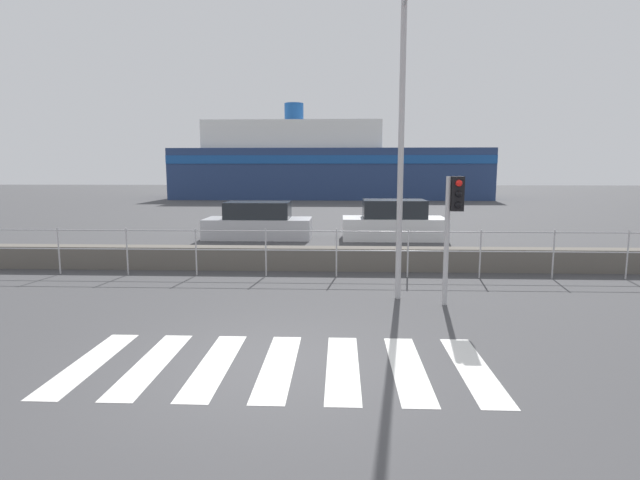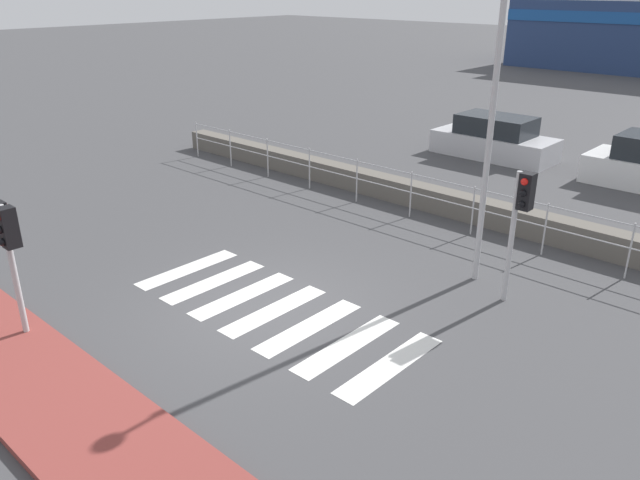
{
  "view_description": "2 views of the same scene",
  "coord_description": "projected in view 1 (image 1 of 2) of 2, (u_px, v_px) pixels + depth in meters",
  "views": [
    {
      "loc": [
        1.0,
        -6.63,
        2.73
      ],
      "look_at": [
        0.65,
        2.0,
        1.5
      ],
      "focal_mm": 28.0,
      "sensor_mm": 36.0,
      "label": 1
    },
    {
      "loc": [
        7.76,
        -7.02,
        5.72
      ],
      "look_at": [
        0.39,
        1.0,
        1.2
      ],
      "focal_mm": 35.0,
      "sensor_mm": 36.0,
      "label": 2
    }
  ],
  "objects": [
    {
      "name": "traffic_light_far",
      "position": [
        453.0,
        211.0,
        9.85
      ],
      "size": [
        0.34,
        0.32,
        2.59
      ],
      "color": "#B2B2B5",
      "rests_on": "ground_plane"
    },
    {
      "name": "seawall",
      "position": [
        304.0,
        258.0,
        13.64
      ],
      "size": [
        22.13,
        0.55,
        0.62
      ],
      "color": "#605B54",
      "rests_on": "ground_plane"
    },
    {
      "name": "parked_car_silver",
      "position": [
        258.0,
        223.0,
        19.77
      ],
      "size": [
        4.19,
        1.77,
        1.45
      ],
      "color": "#BCBCC1",
      "rests_on": "ground_plane"
    },
    {
      "name": "ferry_boat",
      "position": [
        323.0,
        166.0,
        47.77
      ],
      "size": [
        28.87,
        8.91,
        8.89
      ],
      "color": "navy",
      "rests_on": "ground_plane"
    },
    {
      "name": "streetlamp",
      "position": [
        403.0,
        115.0,
        9.87
      ],
      "size": [
        0.32,
        1.23,
        6.09
      ],
      "color": "#B2B2B5",
      "rests_on": "ground_plane"
    },
    {
      "name": "harbor_fence",
      "position": [
        301.0,
        245.0,
        12.7
      ],
      "size": [
        19.95,
        0.04,
        1.23
      ],
      "color": "#B2B2B5",
      "rests_on": "ground_plane"
    },
    {
      "name": "crosswalk",
      "position": [
        278.0,
        366.0,
        6.97
      ],
      "size": [
        5.85,
        2.4,
        0.01
      ],
      "color": "silver",
      "rests_on": "ground_plane"
    },
    {
      "name": "parked_car_white",
      "position": [
        394.0,
        222.0,
        19.55
      ],
      "size": [
        4.0,
        1.88,
        1.55
      ],
      "color": "silver",
      "rests_on": "ground_plane"
    },
    {
      "name": "ground_plane",
      "position": [
        268.0,
        366.0,
        6.98
      ],
      "size": [
        160.0,
        160.0,
        0.0
      ],
      "primitive_type": "plane",
      "color": "#424244"
    }
  ]
}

